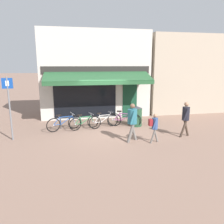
{
  "coord_description": "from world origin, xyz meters",
  "views": [
    {
      "loc": [
        -1.75,
        -10.37,
        3.25
      ],
      "look_at": [
        0.17,
        -0.49,
        1.05
      ],
      "focal_mm": 35.0,
      "sensor_mm": 36.0,
      "label": 1
    }
  ],
  "objects_px": {
    "bicycle_silver": "(104,121)",
    "litter_bin": "(136,116)",
    "bicycle_purple": "(124,120)",
    "pedestrian_child": "(154,125)",
    "pedestrian_second_adult": "(186,115)",
    "bicycle_blue": "(64,123)",
    "parking_sign": "(9,102)",
    "pedestrian_adult": "(132,118)",
    "bicycle_green": "(84,122)"
  },
  "relations": [
    {
      "from": "bicycle_blue",
      "to": "pedestrian_second_adult",
      "type": "height_order",
      "value": "pedestrian_second_adult"
    },
    {
      "from": "pedestrian_adult",
      "to": "parking_sign",
      "type": "relative_size",
      "value": 0.6
    },
    {
      "from": "bicycle_silver",
      "to": "pedestrian_child",
      "type": "height_order",
      "value": "pedestrian_child"
    },
    {
      "from": "bicycle_silver",
      "to": "pedestrian_child",
      "type": "relative_size",
      "value": 1.32
    },
    {
      "from": "pedestrian_child",
      "to": "pedestrian_second_adult",
      "type": "xyz_separation_m",
      "value": [
        1.71,
        0.5,
        0.2
      ]
    },
    {
      "from": "pedestrian_child",
      "to": "parking_sign",
      "type": "relative_size",
      "value": 0.46
    },
    {
      "from": "bicycle_blue",
      "to": "pedestrian_adult",
      "type": "height_order",
      "value": "pedestrian_adult"
    },
    {
      "from": "pedestrian_adult",
      "to": "litter_bin",
      "type": "distance_m",
      "value": 2.49
    },
    {
      "from": "bicycle_blue",
      "to": "litter_bin",
      "type": "relative_size",
      "value": 1.58
    },
    {
      "from": "pedestrian_second_adult",
      "to": "parking_sign",
      "type": "bearing_deg",
      "value": 176.27
    },
    {
      "from": "pedestrian_second_adult",
      "to": "bicycle_silver",
      "type": "bearing_deg",
      "value": 151.25
    },
    {
      "from": "parking_sign",
      "to": "litter_bin",
      "type": "bearing_deg",
      "value": 10.83
    },
    {
      "from": "bicycle_blue",
      "to": "pedestrian_adult",
      "type": "relative_size",
      "value": 1.03
    },
    {
      "from": "bicycle_green",
      "to": "pedestrian_child",
      "type": "height_order",
      "value": "pedestrian_child"
    },
    {
      "from": "pedestrian_child",
      "to": "litter_bin",
      "type": "bearing_deg",
      "value": 91.55
    },
    {
      "from": "bicycle_blue",
      "to": "parking_sign",
      "type": "height_order",
      "value": "parking_sign"
    },
    {
      "from": "bicycle_green",
      "to": "parking_sign",
      "type": "relative_size",
      "value": 0.56
    },
    {
      "from": "bicycle_blue",
      "to": "bicycle_silver",
      "type": "distance_m",
      "value": 2.04
    },
    {
      "from": "bicycle_blue",
      "to": "bicycle_green",
      "type": "height_order",
      "value": "bicycle_blue"
    },
    {
      "from": "pedestrian_child",
      "to": "litter_bin",
      "type": "xyz_separation_m",
      "value": [
        0.05,
        2.63,
        -0.24
      ]
    },
    {
      "from": "litter_bin",
      "to": "parking_sign",
      "type": "height_order",
      "value": "parking_sign"
    },
    {
      "from": "bicycle_silver",
      "to": "bicycle_blue",
      "type": "bearing_deg",
      "value": 164.58
    },
    {
      "from": "pedestrian_child",
      "to": "litter_bin",
      "type": "distance_m",
      "value": 2.64
    },
    {
      "from": "pedestrian_child",
      "to": "parking_sign",
      "type": "height_order",
      "value": "parking_sign"
    },
    {
      "from": "bicycle_blue",
      "to": "bicycle_purple",
      "type": "xyz_separation_m",
      "value": [
        3.12,
        0.08,
        0.01
      ]
    },
    {
      "from": "bicycle_green",
      "to": "bicycle_silver",
      "type": "distance_m",
      "value": 1.04
    },
    {
      "from": "pedestrian_second_adult",
      "to": "parking_sign",
      "type": "xyz_separation_m",
      "value": [
        -7.66,
        0.98,
        0.69
      ]
    },
    {
      "from": "bicycle_silver",
      "to": "pedestrian_second_adult",
      "type": "bearing_deg",
      "value": -52.01
    },
    {
      "from": "bicycle_purple",
      "to": "parking_sign",
      "type": "height_order",
      "value": "parking_sign"
    },
    {
      "from": "bicycle_blue",
      "to": "parking_sign",
      "type": "bearing_deg",
      "value": -177.79
    },
    {
      "from": "pedestrian_child",
      "to": "bicycle_purple",
      "type": "bearing_deg",
      "value": 106.31
    },
    {
      "from": "bicycle_purple",
      "to": "parking_sign",
      "type": "bearing_deg",
      "value": -147.93
    },
    {
      "from": "bicycle_silver",
      "to": "parking_sign",
      "type": "xyz_separation_m",
      "value": [
        -4.24,
        -1.18,
        1.32
      ]
    },
    {
      "from": "bicycle_purple",
      "to": "pedestrian_child",
      "type": "bearing_deg",
      "value": -55.92
    },
    {
      "from": "bicycle_silver",
      "to": "parking_sign",
      "type": "height_order",
      "value": "parking_sign"
    },
    {
      "from": "bicycle_blue",
      "to": "bicycle_green",
      "type": "relative_size",
      "value": 1.1
    },
    {
      "from": "litter_bin",
      "to": "parking_sign",
      "type": "bearing_deg",
      "value": -169.17
    },
    {
      "from": "bicycle_silver",
      "to": "litter_bin",
      "type": "bearing_deg",
      "value": -20.92
    },
    {
      "from": "bicycle_green",
      "to": "pedestrian_adult",
      "type": "relative_size",
      "value": 0.93
    },
    {
      "from": "bicycle_silver",
      "to": "litter_bin",
      "type": "height_order",
      "value": "litter_bin"
    },
    {
      "from": "pedestrian_adult",
      "to": "pedestrian_child",
      "type": "distance_m",
      "value": 0.95
    },
    {
      "from": "bicycle_silver",
      "to": "pedestrian_adult",
      "type": "relative_size",
      "value": 1.0
    },
    {
      "from": "bicycle_purple",
      "to": "litter_bin",
      "type": "distance_m",
      "value": 0.7
    },
    {
      "from": "bicycle_purple",
      "to": "parking_sign",
      "type": "distance_m",
      "value": 5.58
    },
    {
      "from": "pedestrian_child",
      "to": "parking_sign",
      "type": "xyz_separation_m",
      "value": [
        -5.95,
        1.48,
        0.88
      ]
    },
    {
      "from": "bicycle_silver",
      "to": "litter_bin",
      "type": "relative_size",
      "value": 1.53
    },
    {
      "from": "bicycle_green",
      "to": "bicycle_silver",
      "type": "height_order",
      "value": "bicycle_silver"
    },
    {
      "from": "pedestrian_second_adult",
      "to": "parking_sign",
      "type": "distance_m",
      "value": 7.75
    },
    {
      "from": "pedestrian_second_adult",
      "to": "pedestrian_adult",
      "type": "bearing_deg",
      "value": -173.08
    },
    {
      "from": "bicycle_silver",
      "to": "pedestrian_child",
      "type": "distance_m",
      "value": 3.2
    }
  ]
}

